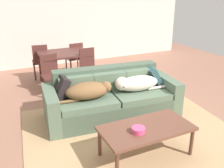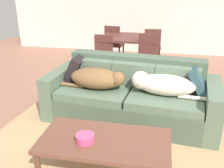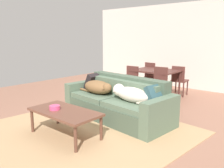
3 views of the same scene
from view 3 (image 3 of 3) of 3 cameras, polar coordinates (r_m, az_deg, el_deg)
ground_plane at (r=4.55m, az=1.42°, el=-9.66°), size 10.00×10.00×0.00m
back_partition at (r=7.78m, az=20.56°, el=8.59°), size 8.00×0.12×2.70m
area_rug at (r=4.24m, az=-6.62°, el=-11.28°), size 3.59×3.49×0.01m
couch at (r=4.78m, az=1.53°, el=-4.52°), size 2.41×1.16×0.84m
dog_on_left_cushion at (r=4.93m, az=-3.33°, el=-0.77°), size 0.91×0.47×0.28m
dog_on_right_cushion at (r=4.35m, az=4.34°, el=-2.40°), size 0.94×0.39×0.29m
throw_pillow_by_left_arm at (r=5.37m, az=-4.64°, el=0.57°), size 0.29×0.38×0.40m
throw_pillow_by_right_arm at (r=4.20m, az=10.63°, el=-2.72°), size 0.32×0.40×0.37m
coffee_table at (r=3.95m, az=-11.47°, el=-7.03°), size 1.24×0.63×0.45m
bowl_on_coffee_table at (r=4.02m, az=-13.81°, el=-5.60°), size 0.17×0.17×0.07m
dining_table at (r=6.46m, az=10.56°, el=2.75°), size 1.14×0.92×0.76m
dining_chair_near_left at (r=6.28m, az=4.44°, el=0.79°), size 0.42×0.42×0.87m
dining_chair_near_right at (r=5.82m, az=11.27°, el=0.01°), size 0.42×0.42×0.92m
dining_chair_far_left at (r=7.22m, az=9.71°, el=2.08°), size 0.44×0.44×0.88m
dining_chair_far_right at (r=6.80m, az=16.07°, el=1.15°), size 0.44×0.44×0.85m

